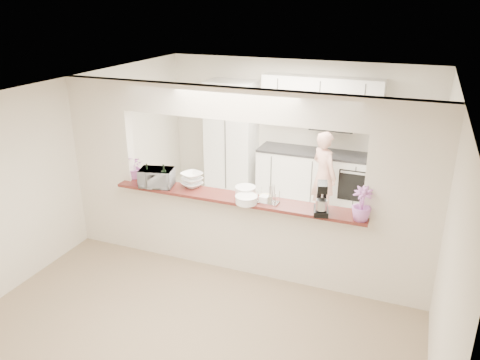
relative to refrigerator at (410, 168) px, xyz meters
The scene contains 19 objects.
floor 3.46m from the refrigerator, 127.72° to the right, with size 6.00×6.00×0.00m, color #9B8869.
tile_overlay 2.48m from the refrigerator, 151.78° to the right, with size 5.00×2.90×0.01m, color silver.
partition 3.41m from the refrigerator, 127.72° to the right, with size 5.00×0.15×2.50m.
bar_counter 3.37m from the refrigerator, 127.68° to the right, with size 3.40×0.38×1.09m.
kitchen_cabinets 2.24m from the refrigerator, behind, with size 3.15×0.62×2.25m.
refrigerator is the anchor object (origin of this frame).
flower_left 4.50m from the refrigerator, 144.54° to the right, with size 0.31×0.27×0.34m, color #C869AD.
wine_bottle_a 4.35m from the refrigerator, 139.78° to the right, with size 0.07×0.07×0.33m.
wine_bottle_b 4.16m from the refrigerator, 137.45° to the right, with size 0.07×0.07×0.35m.
toaster_oven 4.23m from the refrigerator, 139.33° to the right, with size 0.45×0.30×0.25m, color #9D9DA1.
serving_bowls 3.79m from the refrigerator, 136.47° to the right, with size 0.27×0.27×0.20m, color white.
plate_stack_a 3.28m from the refrigerator, 126.66° to the right, with size 0.27×0.27×0.12m.
plate_stack_b 3.40m from the refrigerator, 123.12° to the right, with size 0.28×0.28×0.10m.
red_bowl 3.27m from the refrigerator, 124.62° to the right, with size 0.14×0.14×0.07m, color maroon.
tan_bowl 3.16m from the refrigerator, 121.62° to the right, with size 0.16×0.16×0.08m, color beige.
utensil_caddy 3.18m from the refrigerator, 120.39° to the right, with size 0.27×0.17×0.25m.
stand_mixer 2.96m from the refrigerator, 108.23° to the right, with size 0.23×0.30×0.40m.
flower_right 2.87m from the refrigerator, 99.13° to the right, with size 0.23×0.23×0.41m, color #C26ECC.
person 1.46m from the refrigerator, 155.13° to the right, with size 0.55×0.36×1.50m, color #DDA18F.
Camera 1 is at (2.09, -5.23, 3.49)m, focal length 35.00 mm.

